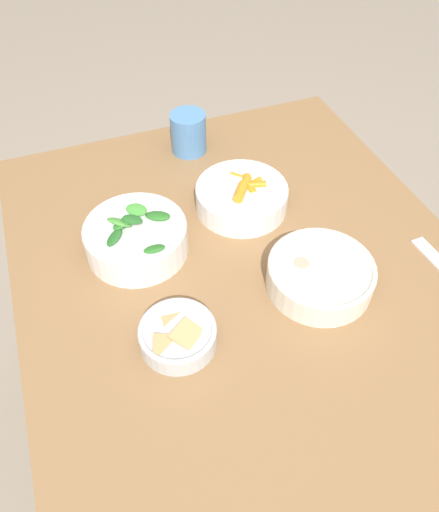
{
  "coord_description": "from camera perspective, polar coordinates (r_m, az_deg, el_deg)",
  "views": [
    {
      "loc": [
        0.54,
        -0.27,
        1.48
      ],
      "look_at": [
        -0.05,
        -0.05,
        0.79
      ],
      "focal_mm": 35.0,
      "sensor_mm": 36.0,
      "label": 1
    }
  ],
  "objects": [
    {
      "name": "cup",
      "position": [
        1.21,
        -3.56,
        13.88
      ],
      "size": [
        0.08,
        0.08,
        0.1
      ],
      "color": "#4C7FB7",
      "rests_on": "dining_table"
    },
    {
      "name": "bowl_greens",
      "position": [
        0.97,
        -9.48,
        2.15
      ],
      "size": [
        0.2,
        0.2,
        0.1
      ],
      "color": "white",
      "rests_on": "dining_table"
    },
    {
      "name": "bowl_carrots",
      "position": [
        1.06,
        2.54,
        6.88
      ],
      "size": [
        0.19,
        0.19,
        0.07
      ],
      "color": "white",
      "rests_on": "dining_table"
    },
    {
      "name": "bowl_cookies",
      "position": [
        0.84,
        -4.76,
        -8.94
      ],
      "size": [
        0.13,
        0.13,
        0.05
      ],
      "color": "silver",
      "rests_on": "dining_table"
    },
    {
      "name": "dining_table",
      "position": [
        1.03,
        3.61,
        -7.11
      ],
      "size": [
        1.1,
        0.86,
        0.76
      ],
      "color": "olive",
      "rests_on": "ground_plane"
    },
    {
      "name": "ground_plane",
      "position": [
        1.59,
        2.48,
        -20.53
      ],
      "size": [
        10.0,
        10.0,
        0.0
      ],
      "primitive_type": "plane",
      "color": "gray"
    },
    {
      "name": "bowl_beans_hotdog",
      "position": [
        0.92,
        11.43,
        -2.2
      ],
      "size": [
        0.19,
        0.19,
        0.06
      ],
      "color": "silver",
      "rests_on": "dining_table"
    }
  ]
}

